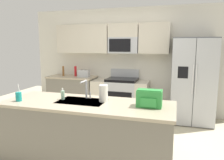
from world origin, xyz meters
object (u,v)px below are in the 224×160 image
Objects in this scene: bottle_red at (76,71)px; refrigerator at (193,81)px; drink_cup_teal at (19,96)px; range_oven at (121,97)px; backpack at (149,98)px; toaster at (84,73)px; sink_faucet at (86,88)px; pepper_mill at (63,71)px; paper_towel_roll at (103,93)px; soap_dispenser at (63,95)px.

refrigerator is at bearing -2.58° from bottle_red.
range_oven is at bearing 71.14° from drink_cup_teal.
drink_cup_teal is at bearing -135.63° from refrigerator.
bottle_red reaches higher than backpack.
toaster is 2.27m from sink_faucet.
bottle_red is at bearing 98.15° from drink_cup_teal.
pepper_mill is 1.06× the size of paper_towel_roll.
pepper_mill is (-0.60, 0.05, 0.04)m from toaster.
toaster is at bearing 130.75° from backpack.
refrigerator is 6.61× the size of toaster.
bottle_red is 3.20m from backpack.
pepper_mill is at bearing 137.96° from backpack.
refrigerator is 2.30m from backpack.
pepper_mill is at bearing 178.75° from refrigerator.
refrigerator reaches higher than backpack.
sink_faucet is at bearing -128.57° from refrigerator.
toaster is (-0.94, -0.05, 0.55)m from range_oven.
refrigerator reaches higher than pepper_mill.
drink_cup_teal is at bearing -154.39° from soap_dispenser.
toaster is 1.17× the size of paper_towel_roll.
bottle_red is at bearing 124.33° from paper_towel_roll.
pepper_mill reaches higher than drink_cup_teal.
backpack is at bearing -66.96° from range_oven.
pepper_mill reaches higher than range_oven.
pepper_mill is at bearing 130.30° from paper_towel_roll.
drink_cup_teal is at bearing -81.85° from bottle_red.
range_oven is 2.29m from paper_towel_roll.
pepper_mill is 2.62m from sink_faucet.
bottle_red is (-0.28, 0.11, 0.04)m from toaster.
drink_cup_teal reaches higher than backpack.
range_oven is 1.36m from bottle_red.
pepper_mill reaches higher than paper_towel_roll.
backpack is at bearing -42.04° from pepper_mill.
pepper_mill is (-1.55, -0.00, 0.58)m from range_oven.
bottle_red is 0.80× the size of backpack.
range_oven is 2.20m from sink_faucet.
drink_cup_teal is (0.37, -2.57, -0.06)m from bottle_red.
paper_towel_roll is at bearing 173.72° from backpack.
drink_cup_teal is at bearing -155.25° from sink_faucet.
bottle_red is 2.60m from drink_cup_teal.
sink_faucet is 0.32m from paper_towel_roll.
sink_faucet is (0.01, -2.11, 0.62)m from range_oven.
soap_dispenser is at bearing -175.37° from paper_towel_roll.
paper_towel_roll is at bearing -55.67° from bottle_red.
backpack reaches higher than soap_dispenser.
soap_dispenser is (0.64, -2.20, -0.02)m from toaster.
sink_faucet reaches higher than backpack.
bottle_red is (0.32, 0.06, 0.00)m from pepper_mill.
paper_towel_roll is (0.31, -2.20, 0.58)m from range_oven.
refrigerator is 3.49m from drink_cup_teal.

